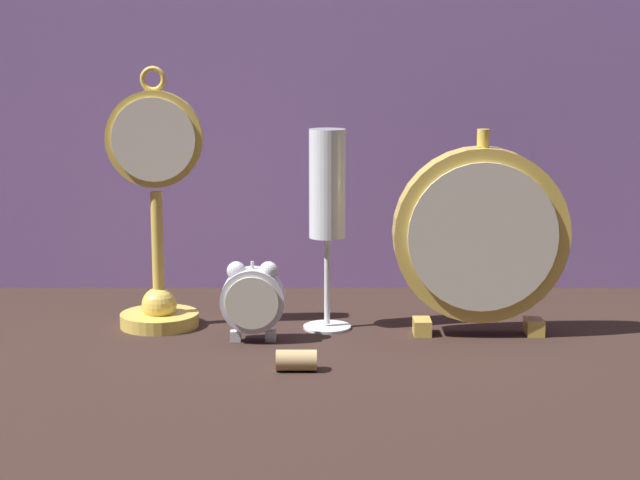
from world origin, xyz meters
name	(u,v)px	position (x,y,z in m)	size (l,w,h in m)	color
ground_plane	(320,355)	(0.00, 0.00, 0.00)	(4.00, 4.00, 0.00)	black
fabric_backdrop_drape	(320,73)	(0.00, 0.33, 0.29)	(1.38, 0.01, 0.58)	#8460A8
pocket_watch_on_stand	(157,219)	(-0.19, 0.12, 0.13)	(0.11, 0.09, 0.31)	gold
alarm_clock_twin_bell	(253,297)	(-0.08, 0.05, 0.05)	(0.07, 0.03, 0.09)	silver
mantel_clock_silver	(481,236)	(0.18, 0.08, 0.12)	(0.20, 0.04, 0.24)	gold
champagne_flute	(327,199)	(0.01, 0.11, 0.15)	(0.06, 0.06, 0.24)	silver
wine_cork	(296,360)	(-0.02, -0.06, 0.01)	(0.02, 0.02, 0.04)	tan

